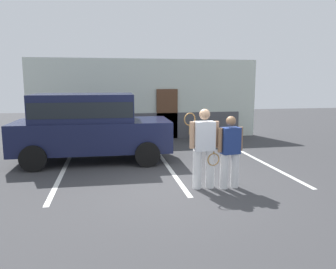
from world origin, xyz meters
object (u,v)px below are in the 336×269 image
Objects in this scene: tennis_player_woman at (230,151)px; potted_plant_by_porch at (197,132)px; parked_suv at (89,124)px; tennis_player_man at (204,147)px.

tennis_player_woman is 2.40× the size of potted_plant_by_porch.
tennis_player_woman is at bearing -98.46° from potted_plant_by_porch.
potted_plant_by_porch is at bearing 33.29° from parked_suv.
tennis_player_woman is 5.86m from potted_plant_by_porch.
parked_suv is at bearing -147.98° from potted_plant_by_porch.
parked_suv reaches higher than tennis_player_man.
parked_suv is 4.58m from tennis_player_woman.
tennis_player_man is 1.10× the size of tennis_player_woman.
potted_plant_by_porch is (0.86, 5.78, -0.47)m from tennis_player_woman.
tennis_player_woman is (0.58, -0.09, -0.09)m from tennis_player_man.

